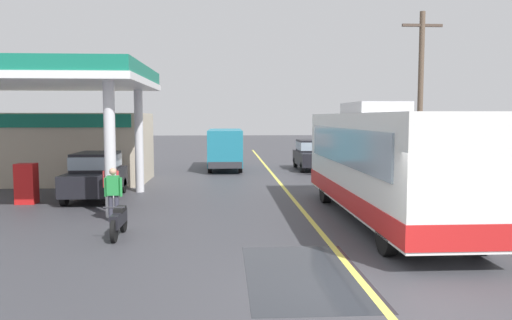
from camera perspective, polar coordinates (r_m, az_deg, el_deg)
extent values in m
plane|color=#38383D|center=(29.04, 1.76, -1.45)|extent=(120.00, 120.00, 0.00)
cube|color=#D8CC4C|center=(24.10, 2.84, -2.75)|extent=(0.16, 50.00, 0.01)
cube|color=#26282D|center=(10.55, 5.55, -12.82)|extent=(2.41, 4.38, 0.01)
cube|color=white|center=(15.96, 14.22, -0.05)|extent=(2.50, 11.00, 2.90)
cube|color=red|center=(16.09, 14.13, -3.95)|extent=(2.54, 11.04, 0.56)
cube|color=#8C9EAD|center=(10.88, 22.99, 0.38)|extent=(2.30, 0.10, 1.40)
cube|color=#8C9EAD|center=(15.59, 9.80, 1.58)|extent=(0.06, 9.35, 1.10)
cube|color=#8C9EAD|center=(16.36, 18.49, 1.55)|extent=(0.06, 9.35, 1.10)
cube|color=white|center=(10.86, 23.09, 4.07)|extent=(1.75, 0.08, 0.32)
cube|color=#B2B2B7|center=(16.87, 13.30, 5.77)|extent=(1.60, 2.80, 0.36)
cylinder|color=black|center=(12.16, 14.72, -8.13)|extent=(0.30, 1.00, 1.00)
cylinder|color=black|center=(13.01, 24.04, -7.55)|extent=(0.30, 1.00, 1.00)
cylinder|color=black|center=(19.02, 7.94, -3.34)|extent=(0.30, 1.00, 1.00)
cylinder|color=black|center=(19.57, 14.27, -3.21)|extent=(0.30, 1.00, 1.00)
cube|color=#147259|center=(20.37, -25.08, 9.06)|extent=(9.00, 7.00, 0.50)
cube|color=white|center=(20.35, -25.04, 8.02)|extent=(9.10, 7.10, 0.24)
cylinder|color=silver|center=(16.65, -16.30, 1.57)|extent=(0.36, 0.36, 4.60)
cylinder|color=silver|center=(21.94, -13.18, 2.39)|extent=(0.36, 0.36, 4.60)
cube|color=red|center=(20.45, -24.67, -2.46)|extent=(0.70, 0.60, 1.50)
cube|color=beige|center=(26.22, -19.86, 1.31)|extent=(7.00, 4.40, 3.40)
cube|color=#147259|center=(24.04, -21.46, 4.18)|extent=(6.30, 0.10, 0.60)
cube|color=black|center=(20.67, -17.80, -2.25)|extent=(1.70, 4.20, 0.80)
cube|color=black|center=(20.79, -17.72, -0.13)|extent=(1.50, 2.31, 0.70)
cube|color=#8C9EAD|center=(20.79, -17.72, -0.13)|extent=(1.53, 2.35, 0.49)
cylinder|color=black|center=(19.50, -21.00, -3.95)|extent=(0.20, 0.64, 0.64)
cylinder|color=black|center=(19.10, -16.70, -4.01)|extent=(0.20, 0.64, 0.64)
cylinder|color=black|center=(22.35, -18.69, -2.79)|extent=(0.20, 0.64, 0.64)
cylinder|color=black|center=(22.00, -14.92, -2.81)|extent=(0.20, 0.64, 0.64)
cube|color=teal|center=(30.89, -3.54, 1.52)|extent=(2.00, 6.00, 2.10)
cube|color=#8C9EAD|center=(30.87, -3.54, 2.26)|extent=(2.04, 5.10, 0.80)
cube|color=#2D2D33|center=(27.91, -3.53, -0.60)|extent=(1.90, 0.16, 0.36)
cylinder|color=black|center=(28.99, -5.27, -0.72)|extent=(0.22, 0.76, 0.76)
cylinder|color=black|center=(28.99, -1.79, -0.71)|extent=(0.22, 0.76, 0.76)
cylinder|color=black|center=(32.97, -5.05, -0.04)|extent=(0.22, 0.76, 0.76)
cylinder|color=black|center=(32.97, -2.00, -0.03)|extent=(0.22, 0.76, 0.76)
cylinder|color=black|center=(13.46, -15.85, -7.77)|extent=(0.10, 0.60, 0.60)
cylinder|color=black|center=(14.61, -14.84, -6.76)|extent=(0.10, 0.60, 0.60)
cube|color=black|center=(13.99, -15.34, -6.44)|extent=(0.20, 1.30, 0.36)
cube|color=black|center=(14.09, -15.24, -5.45)|extent=(0.24, 0.60, 0.12)
cylinder|color=#2D2D33|center=(13.39, -15.86, -5.22)|extent=(0.55, 0.04, 0.04)
cylinder|color=#33333F|center=(16.11, -16.21, -5.31)|extent=(0.14, 0.14, 0.82)
cylinder|color=#33333F|center=(16.07, -15.58, -5.32)|extent=(0.14, 0.14, 0.82)
cube|color=#268C3F|center=(15.98, -15.95, -2.80)|extent=(0.36, 0.22, 0.60)
sphere|color=tan|center=(15.93, -15.99, -1.27)|extent=(0.22, 0.22, 0.22)
cylinder|color=#268C3F|center=(16.04, -16.75, -2.98)|extent=(0.09, 0.09, 0.58)
cylinder|color=#268C3F|center=(15.94, -15.14, -2.99)|extent=(0.09, 0.09, 0.58)
cylinder|color=#33333F|center=(18.14, -16.42, -4.18)|extent=(0.14, 0.14, 0.82)
cylinder|color=#33333F|center=(18.10, -15.86, -4.18)|extent=(0.14, 0.14, 0.82)
cube|color=#BF3333|center=(18.03, -16.20, -1.95)|extent=(0.36, 0.22, 0.60)
sphere|color=tan|center=(17.98, -16.23, -0.59)|extent=(0.22, 0.22, 0.22)
cylinder|color=#BF3333|center=(18.08, -16.90, -2.11)|extent=(0.09, 0.09, 0.58)
cylinder|color=#BF3333|center=(17.98, -15.48, -2.11)|extent=(0.09, 0.09, 0.58)
cube|color=black|center=(30.71, 6.29, 0.22)|extent=(1.70, 4.20, 0.80)
cube|color=black|center=(30.86, 6.24, 1.64)|extent=(1.50, 2.31, 0.70)
cube|color=#8C9EAD|center=(30.86, 6.24, 1.64)|extent=(1.53, 2.35, 0.49)
cylinder|color=black|center=(29.15, 5.33, -0.81)|extent=(0.20, 0.64, 0.64)
cylinder|color=black|center=(29.42, 8.22, -0.79)|extent=(0.20, 0.64, 0.64)
cylinder|color=black|center=(32.11, 4.51, -0.28)|extent=(0.20, 0.64, 0.64)
cylinder|color=black|center=(32.35, 7.14, -0.27)|extent=(0.20, 0.64, 0.64)
cylinder|color=brown|center=(23.57, 18.19, 6.37)|extent=(0.24, 0.24, 7.83)
cube|color=#4C3D33|center=(23.90, 18.40, 14.34)|extent=(1.80, 0.12, 0.12)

